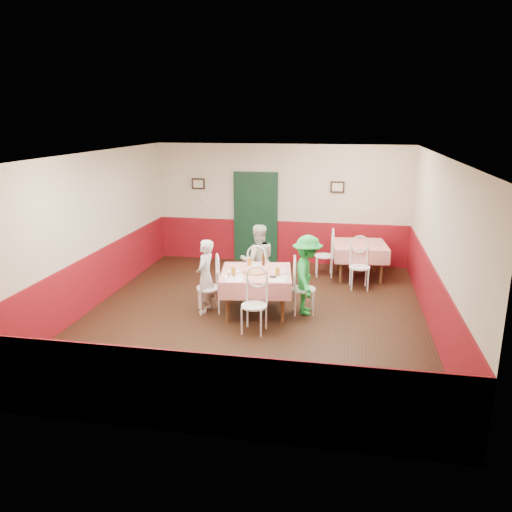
% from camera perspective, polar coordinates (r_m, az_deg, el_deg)
% --- Properties ---
extents(floor, '(7.00, 7.00, 0.00)m').
position_cam_1_polar(floor, '(8.89, -0.24, -6.81)').
color(floor, black).
rests_on(floor, ground).
extents(ceiling, '(7.00, 7.00, 0.00)m').
position_cam_1_polar(ceiling, '(8.24, -0.27, 11.49)').
color(ceiling, white).
rests_on(ceiling, back_wall).
extents(back_wall, '(6.00, 0.10, 2.80)m').
position_cam_1_polar(back_wall, '(11.85, 2.88, 5.90)').
color(back_wall, beige).
rests_on(back_wall, ground).
extents(front_wall, '(6.00, 0.10, 2.80)m').
position_cam_1_polar(front_wall, '(5.22, -7.39, -6.94)').
color(front_wall, beige).
rests_on(front_wall, ground).
extents(left_wall, '(0.10, 7.00, 2.80)m').
position_cam_1_polar(left_wall, '(9.47, -18.42, 2.66)').
color(left_wall, beige).
rests_on(left_wall, ground).
extents(right_wall, '(0.10, 7.00, 2.80)m').
position_cam_1_polar(right_wall, '(8.45, 20.16, 1.01)').
color(right_wall, beige).
rests_on(right_wall, ground).
extents(wainscot_back, '(6.00, 0.03, 1.00)m').
position_cam_1_polar(wainscot_back, '(12.02, 2.81, 1.66)').
color(wainscot_back, maroon).
rests_on(wainscot_back, ground).
extents(wainscot_front, '(6.00, 0.03, 1.00)m').
position_cam_1_polar(wainscot_front, '(5.64, -7.02, -15.37)').
color(wainscot_front, maroon).
rests_on(wainscot_front, ground).
extents(wainscot_left, '(0.03, 7.00, 1.00)m').
position_cam_1_polar(wainscot_left, '(9.69, -17.89, -2.54)').
color(wainscot_left, maroon).
rests_on(wainscot_left, ground).
extents(wainscot_right, '(0.03, 7.00, 1.00)m').
position_cam_1_polar(wainscot_right, '(8.71, 19.51, -4.72)').
color(wainscot_right, maroon).
rests_on(wainscot_right, ground).
extents(door, '(0.96, 0.06, 2.10)m').
position_cam_1_polar(door, '(11.96, -0.04, 4.31)').
color(door, black).
rests_on(door, ground).
extents(picture_left, '(0.32, 0.03, 0.26)m').
position_cam_1_polar(picture_left, '(12.15, -6.61, 8.21)').
color(picture_left, black).
rests_on(picture_left, back_wall).
extents(picture_right, '(0.32, 0.03, 0.26)m').
position_cam_1_polar(picture_right, '(11.64, 9.29, 7.79)').
color(picture_right, black).
rests_on(picture_right, back_wall).
extents(thermostat, '(0.10, 0.03, 0.10)m').
position_cam_1_polar(thermostat, '(12.17, -6.11, 6.57)').
color(thermostat, white).
rests_on(thermostat, back_wall).
extents(main_table, '(1.38, 1.38, 0.77)m').
position_cam_1_polar(main_table, '(8.91, 0.00, -4.19)').
color(main_table, red).
rests_on(main_table, ground).
extents(second_table, '(1.23, 1.23, 0.77)m').
position_cam_1_polar(second_table, '(11.08, 11.67, -0.53)').
color(second_table, red).
rests_on(second_table, ground).
extents(chair_left, '(0.55, 0.55, 0.90)m').
position_cam_1_polar(chair_left, '(8.95, -5.45, -3.65)').
color(chair_left, white).
rests_on(chair_left, ground).
extents(chair_right, '(0.48, 0.48, 0.90)m').
position_cam_1_polar(chair_right, '(8.89, 5.49, -3.78)').
color(chair_right, white).
rests_on(chair_right, ground).
extents(chair_far, '(0.44, 0.44, 0.90)m').
position_cam_1_polar(chair_far, '(9.69, 0.19, -2.07)').
color(chair_far, white).
rests_on(chair_far, ground).
extents(chair_near, '(0.46, 0.46, 0.90)m').
position_cam_1_polar(chair_near, '(8.09, -0.23, -5.72)').
color(chair_near, white).
rests_on(chair_near, ground).
extents(chair_second_a, '(0.46, 0.46, 0.90)m').
position_cam_1_polar(chair_second_a, '(11.06, 7.81, 0.03)').
color(chair_second_a, white).
rests_on(chair_second_a, ground).
extents(chair_second_b, '(0.46, 0.46, 0.90)m').
position_cam_1_polar(chair_second_b, '(10.33, 11.76, -1.27)').
color(chair_second_b, white).
rests_on(chair_second_b, ground).
extents(pizza, '(0.46, 0.46, 0.03)m').
position_cam_1_polar(pizza, '(8.75, -0.05, -1.79)').
color(pizza, '#B74723').
rests_on(pizza, main_table).
extents(plate_left, '(0.28, 0.28, 0.01)m').
position_cam_1_polar(plate_left, '(8.80, -2.61, -1.77)').
color(plate_left, white).
rests_on(plate_left, main_table).
extents(plate_right, '(0.28, 0.28, 0.01)m').
position_cam_1_polar(plate_right, '(8.79, 2.70, -1.79)').
color(plate_right, white).
rests_on(plate_right, main_table).
extents(plate_far, '(0.28, 0.28, 0.01)m').
position_cam_1_polar(plate_far, '(9.19, -0.06, -0.98)').
color(plate_far, white).
rests_on(plate_far, main_table).
extents(glass_a, '(0.09, 0.09, 0.15)m').
position_cam_1_polar(glass_a, '(8.56, -2.60, -1.80)').
color(glass_a, '#BF7219').
rests_on(glass_a, main_table).
extents(glass_b, '(0.09, 0.09, 0.14)m').
position_cam_1_polar(glass_b, '(8.56, 2.47, -1.82)').
color(glass_b, '#BF7219').
rests_on(glass_b, main_table).
extents(glass_c, '(0.09, 0.09, 0.14)m').
position_cam_1_polar(glass_c, '(9.14, -0.74, -0.68)').
color(glass_c, '#BF7219').
rests_on(glass_c, main_table).
extents(beer_bottle, '(0.06, 0.06, 0.21)m').
position_cam_1_polar(beer_bottle, '(9.14, 0.86, -0.46)').
color(beer_bottle, '#381C0A').
rests_on(beer_bottle, main_table).
extents(shaker_a, '(0.04, 0.04, 0.09)m').
position_cam_1_polar(shaker_a, '(8.40, -3.10, -2.35)').
color(shaker_a, silver).
rests_on(shaker_a, main_table).
extents(shaker_b, '(0.04, 0.04, 0.09)m').
position_cam_1_polar(shaker_b, '(8.34, -2.48, -2.46)').
color(shaker_b, silver).
rests_on(shaker_b, main_table).
extents(shaker_c, '(0.04, 0.04, 0.09)m').
position_cam_1_polar(shaker_c, '(8.44, -3.06, -2.27)').
color(shaker_c, '#B23319').
rests_on(shaker_c, main_table).
extents(menu_left, '(0.40, 0.47, 0.00)m').
position_cam_1_polar(menu_left, '(8.45, -2.54, -2.55)').
color(menu_left, white).
rests_on(menu_left, main_table).
extents(menu_right, '(0.33, 0.42, 0.00)m').
position_cam_1_polar(menu_right, '(8.43, 2.55, -2.59)').
color(menu_right, white).
rests_on(menu_right, main_table).
extents(wallet, '(0.12, 0.10, 0.02)m').
position_cam_1_polar(wallet, '(8.48, 1.98, -2.39)').
color(wallet, black).
rests_on(wallet, main_table).
extents(diner_left, '(0.37, 0.52, 1.33)m').
position_cam_1_polar(diner_left, '(8.89, -5.81, -2.33)').
color(diner_left, gray).
rests_on(diner_left, ground).
extents(diner_far, '(0.83, 0.73, 1.42)m').
position_cam_1_polar(diner_far, '(9.66, 0.20, -0.51)').
color(diner_far, gray).
rests_on(diner_far, ground).
extents(diner_right, '(0.61, 0.96, 1.42)m').
position_cam_1_polar(diner_right, '(8.81, 5.86, -2.17)').
color(diner_right, gray).
rests_on(diner_right, ground).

